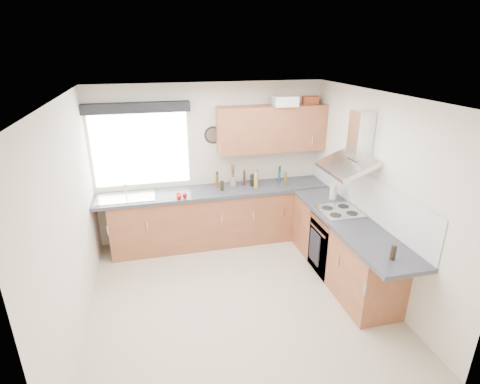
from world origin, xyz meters
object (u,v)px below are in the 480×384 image
object	(u,v)px
extractor_hood	(353,149)
washing_machine	(171,225)
upper_cabinets	(272,128)
oven	(336,243)

from	to	relation	value
extractor_hood	washing_machine	world-z (taller)	extractor_hood
upper_cabinets	washing_machine	bearing A→B (deg)	-176.36
oven	upper_cabinets	xyz separation A→B (m)	(-0.55, 1.32, 1.38)
oven	extractor_hood	size ratio (longest dim) A/B	1.09
washing_machine	extractor_hood	bearing A→B (deg)	-38.51
oven	washing_machine	bearing A→B (deg)	151.01
upper_cabinets	washing_machine	size ratio (longest dim) A/B	2.21
extractor_hood	upper_cabinets	xyz separation A→B (m)	(-0.65, 1.33, 0.03)
oven	extractor_hood	distance (m)	1.35
oven	washing_machine	world-z (taller)	oven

